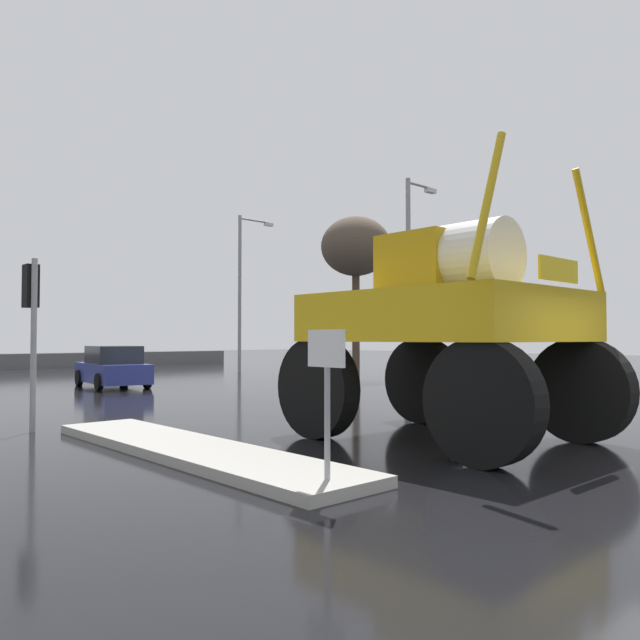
{
  "coord_description": "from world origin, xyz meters",
  "views": [
    {
      "loc": [
        -9.22,
        -2.73,
        1.78
      ],
      "look_at": [
        -0.09,
        7.25,
        2.2
      ],
      "focal_mm": 34.57,
      "sensor_mm": 36.0,
      "label": 1
    }
  ],
  "objects_px": {
    "streetlight_far_right": "(242,285)",
    "bare_tree_right": "(356,248)",
    "traffic_signal_near_left": "(31,306)",
    "traffic_signal_near_right": "(402,311)",
    "sedan_ahead": "(113,368)",
    "streetlight_near_right": "(410,271)",
    "oversize_sprayer": "(447,324)",
    "lane_arrow_sign": "(327,376)"
  },
  "relations": [
    {
      "from": "lane_arrow_sign",
      "to": "traffic_signal_near_right",
      "type": "bearing_deg",
      "value": 35.93
    },
    {
      "from": "oversize_sprayer",
      "to": "sedan_ahead",
      "type": "xyz_separation_m",
      "value": [
        0.74,
        15.48,
        -1.33
      ]
    },
    {
      "from": "lane_arrow_sign",
      "to": "traffic_signal_near_right",
      "type": "relative_size",
      "value": 0.48
    },
    {
      "from": "streetlight_far_right",
      "to": "bare_tree_right",
      "type": "bearing_deg",
      "value": -79.8
    },
    {
      "from": "oversize_sprayer",
      "to": "streetlight_near_right",
      "type": "bearing_deg",
      "value": -47.9
    },
    {
      "from": "sedan_ahead",
      "to": "streetlight_near_right",
      "type": "xyz_separation_m",
      "value": [
        8.45,
        -7.19,
        3.64
      ]
    },
    {
      "from": "sedan_ahead",
      "to": "bare_tree_right",
      "type": "distance_m",
      "value": 12.03
    },
    {
      "from": "traffic_signal_near_left",
      "to": "streetlight_far_right",
      "type": "xyz_separation_m",
      "value": [
        15.1,
        14.33,
        2.25
      ]
    },
    {
      "from": "sedan_ahead",
      "to": "streetlight_near_right",
      "type": "height_order",
      "value": "streetlight_near_right"
    },
    {
      "from": "streetlight_far_right",
      "to": "bare_tree_right",
      "type": "relative_size",
      "value": 1.13
    },
    {
      "from": "sedan_ahead",
      "to": "streetlight_far_right",
      "type": "relative_size",
      "value": 0.51
    },
    {
      "from": "streetlight_near_right",
      "to": "sedan_ahead",
      "type": "bearing_deg",
      "value": 139.6
    },
    {
      "from": "lane_arrow_sign",
      "to": "streetlight_near_right",
      "type": "xyz_separation_m",
      "value": [
        13.25,
        9.53,
        3.0
      ]
    },
    {
      "from": "sedan_ahead",
      "to": "streetlight_far_right",
      "type": "bearing_deg",
      "value": -54.59
    },
    {
      "from": "traffic_signal_near_left",
      "to": "bare_tree_right",
      "type": "bearing_deg",
      "value": 23.63
    },
    {
      "from": "oversize_sprayer",
      "to": "traffic_signal_near_right",
      "type": "distance_m",
      "value": 8.58
    },
    {
      "from": "lane_arrow_sign",
      "to": "traffic_signal_near_left",
      "type": "xyz_separation_m",
      "value": [
        -1.0,
        7.32,
        1.08
      ]
    },
    {
      "from": "streetlight_near_right",
      "to": "bare_tree_right",
      "type": "bearing_deg",
      "value": 66.65
    },
    {
      "from": "lane_arrow_sign",
      "to": "sedan_ahead",
      "type": "distance_m",
      "value": 17.4
    },
    {
      "from": "lane_arrow_sign",
      "to": "bare_tree_right",
      "type": "xyz_separation_m",
      "value": [
        15.39,
        14.49,
        4.63
      ]
    },
    {
      "from": "traffic_signal_near_right",
      "to": "streetlight_near_right",
      "type": "xyz_separation_m",
      "value": [
        3.15,
        2.21,
        1.69
      ]
    },
    {
      "from": "traffic_signal_near_right",
      "to": "streetlight_far_right",
      "type": "distance_m",
      "value": 15.02
    },
    {
      "from": "oversize_sprayer",
      "to": "traffic_signal_near_left",
      "type": "height_order",
      "value": "oversize_sprayer"
    },
    {
      "from": "oversize_sprayer",
      "to": "traffic_signal_near_right",
      "type": "xyz_separation_m",
      "value": [
        6.04,
        6.07,
        0.61
      ]
    },
    {
      "from": "traffic_signal_near_right",
      "to": "traffic_signal_near_left",
      "type": "bearing_deg",
      "value": 179.97
    },
    {
      "from": "traffic_signal_near_right",
      "to": "oversize_sprayer",
      "type": "bearing_deg",
      "value": -134.82
    },
    {
      "from": "traffic_signal_near_right",
      "to": "streetlight_far_right",
      "type": "height_order",
      "value": "streetlight_far_right"
    },
    {
      "from": "traffic_signal_near_right",
      "to": "streetlight_near_right",
      "type": "height_order",
      "value": "streetlight_near_right"
    },
    {
      "from": "lane_arrow_sign",
      "to": "traffic_signal_near_left",
      "type": "height_order",
      "value": "traffic_signal_near_left"
    },
    {
      "from": "bare_tree_right",
      "to": "oversize_sprayer",
      "type": "bearing_deg",
      "value": -130.54
    },
    {
      "from": "oversize_sprayer",
      "to": "bare_tree_right",
      "type": "bearing_deg",
      "value": -40.48
    },
    {
      "from": "oversize_sprayer",
      "to": "streetlight_far_right",
      "type": "xyz_separation_m",
      "value": [
        10.04,
        20.41,
        2.63
      ]
    },
    {
      "from": "traffic_signal_near_left",
      "to": "traffic_signal_near_right",
      "type": "bearing_deg",
      "value": -0.03
    },
    {
      "from": "streetlight_far_right",
      "to": "lane_arrow_sign",
      "type": "bearing_deg",
      "value": -123.08
    },
    {
      "from": "oversize_sprayer",
      "to": "sedan_ahead",
      "type": "relative_size",
      "value": 1.22
    },
    {
      "from": "traffic_signal_near_left",
      "to": "traffic_signal_near_right",
      "type": "distance_m",
      "value": 11.1
    },
    {
      "from": "streetlight_far_right",
      "to": "traffic_signal_near_right",
      "type": "bearing_deg",
      "value": -105.61
    },
    {
      "from": "sedan_ahead",
      "to": "traffic_signal_near_right",
      "type": "xyz_separation_m",
      "value": [
        5.29,
        -9.4,
        1.94
      ]
    },
    {
      "from": "lane_arrow_sign",
      "to": "traffic_signal_near_left",
      "type": "distance_m",
      "value": 7.46
    },
    {
      "from": "sedan_ahead",
      "to": "streetlight_far_right",
      "type": "distance_m",
      "value": 11.25
    },
    {
      "from": "traffic_signal_near_left",
      "to": "oversize_sprayer",
      "type": "bearing_deg",
      "value": -50.21
    },
    {
      "from": "traffic_signal_near_left",
      "to": "bare_tree_right",
      "type": "relative_size",
      "value": 0.45
    }
  ]
}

